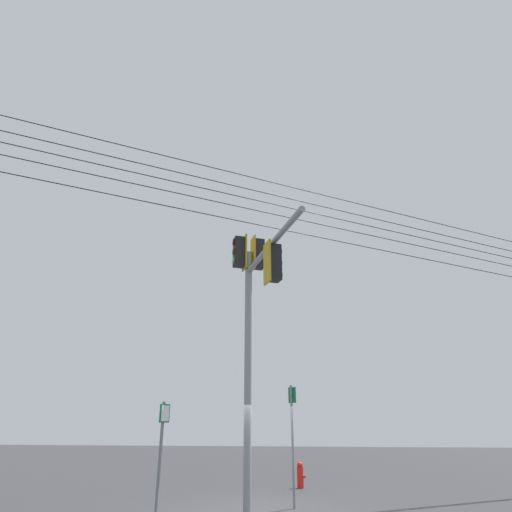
% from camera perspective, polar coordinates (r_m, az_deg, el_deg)
% --- Properties ---
extents(ground_plane, '(60.00, 60.00, 0.00)m').
position_cam_1_polar(ground_plane, '(12.46, 0.43, -31.12)').
color(ground_plane, '#2D2D30').
extents(signal_mast_assembly, '(2.11, 4.04, 7.25)m').
position_cam_1_polar(signal_mast_assembly, '(11.42, -0.24, -6.11)').
color(signal_mast_assembly, gray).
rests_on(signal_mast_assembly, ground).
extents(route_sign_primary, '(0.22, 0.21, 3.06)m').
position_cam_1_polar(route_sign_primary, '(12.57, 4.94, -22.67)').
color(route_sign_primary, slate).
rests_on(route_sign_primary, ground).
extents(fire_hydrant, '(0.30, 0.23, 0.81)m').
position_cam_1_polar(fire_hydrant, '(16.32, 5.99, -27.29)').
color(fire_hydrant, red).
rests_on(fire_hydrant, ground).
extents(route_sign_secondary, '(0.14, 0.34, 2.52)m').
position_cam_1_polar(route_sign_secondary, '(10.40, -12.67, -23.96)').
color(route_sign_secondary, slate).
rests_on(route_sign_secondary, ground).
extents(overhead_wire_span, '(23.81, 13.25, 2.22)m').
position_cam_1_polar(overhead_wire_span, '(13.70, 3.90, 6.59)').
color(overhead_wire_span, black).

